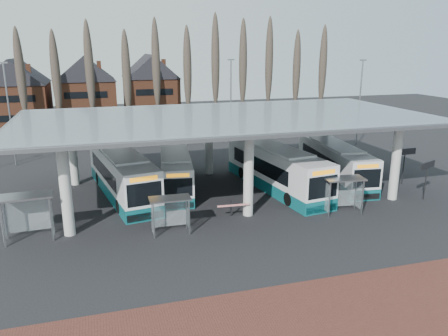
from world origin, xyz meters
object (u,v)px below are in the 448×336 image
object	(u,v)px
shelter_1	(170,207)
bus_1	(175,170)
shelter_0	(27,207)
bus_0	(122,174)
bus_3	(334,162)
bus_2	(275,169)
shelter_2	(343,187)

from	to	relation	value
shelter_1	bus_1	bearing A→B (deg)	79.08
shelter_0	bus_1	bearing A→B (deg)	33.83
bus_0	bus_3	world-z (taller)	bus_0
bus_2	shelter_0	world-z (taller)	bus_2
bus_1	shelter_1	world-z (taller)	bus_1
bus_2	shelter_2	bearing A→B (deg)	-78.04
shelter_0	shelter_1	world-z (taller)	shelter_0
shelter_2	shelter_0	bearing A→B (deg)	-176.55
shelter_1	shelter_2	size ratio (longest dim) A/B	0.87
shelter_0	bus_2	bearing A→B (deg)	12.63
shelter_0	bus_3	bearing A→B (deg)	10.87
bus_1	shelter_2	distance (m)	13.96
shelter_2	bus_2	bearing A→B (deg)	116.92
bus_1	bus_3	size ratio (longest dim) A/B	0.94
shelter_2	bus_0	bearing A→B (deg)	157.24
bus_0	shelter_2	xyz separation A→B (m)	(14.82, -8.61, 0.24)
bus_1	bus_2	bearing A→B (deg)	-10.79
shelter_0	shelter_2	bearing A→B (deg)	-6.93
shelter_0	shelter_1	distance (m)	8.67
bus_3	shelter_1	size ratio (longest dim) A/B	4.61
bus_3	shelter_1	world-z (taller)	bus_3
shelter_1	bus_0	bearing A→B (deg)	106.95
bus_2	shelter_2	distance (m)	7.04
bus_0	bus_2	distance (m)	12.62
bus_1	shelter_1	bearing A→B (deg)	-94.21
bus_1	shelter_0	size ratio (longest dim) A/B	3.52
bus_0	bus_2	bearing A→B (deg)	-18.71
bus_1	bus_2	distance (m)	8.45
bus_1	bus_3	world-z (taller)	bus_3
bus_0	bus_2	size ratio (longest dim) A/B	0.99
bus_2	bus_3	distance (m)	6.14
bus_3	shelter_0	bearing A→B (deg)	-159.85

